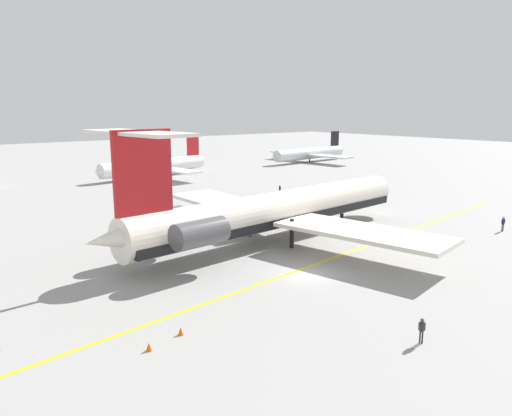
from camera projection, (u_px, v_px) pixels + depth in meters
ground at (307, 275)px, 44.03m from camera, size 384.15×384.15×0.00m
main_jetliner at (270, 211)px, 54.44m from camera, size 44.57×39.45×12.97m
airliner_mid_right at (151, 166)px, 105.52m from camera, size 27.31×27.13×8.17m
airliner_far_right at (308, 153)px, 135.05m from camera, size 27.12×26.81×8.11m
ground_crew_near_nose at (280, 188)px, 85.16m from camera, size 0.41×0.26×1.64m
ground_crew_near_tail at (422, 327)px, 31.17m from camera, size 0.27×0.38×1.71m
ground_crew_portside at (503, 222)px, 59.58m from camera, size 0.40×0.29×1.80m
safety_cone_nose at (149, 347)px, 30.35m from camera, size 0.40×0.40×0.55m
safety_cone_wingtip at (181, 331)px, 32.47m from camera, size 0.40×0.40×0.55m
taxiway_centreline at (334, 257)px, 49.32m from camera, size 81.03×9.89×0.01m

